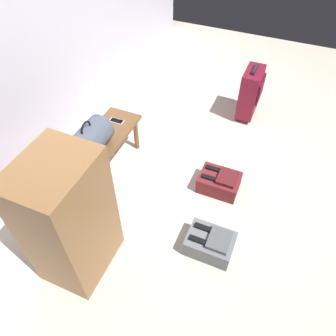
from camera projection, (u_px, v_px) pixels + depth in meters
ground_plane at (201, 169)px, 3.33m from camera, size 6.60×6.60×0.00m
back_wall at (34, 3)px, 2.74m from camera, size 6.00×0.10×2.80m
bench at (102, 146)px, 3.06m from camera, size 1.00×0.36×0.42m
duffel_bag_slate at (89, 141)px, 2.82m from camera, size 0.44×0.26×0.34m
cell_phone at (117, 121)px, 3.21m from camera, size 0.07×0.14×0.01m
suitcase_upright_burgundy at (251, 92)px, 3.71m from camera, size 0.38×0.22×0.64m
backpack_grey at (210, 243)px, 2.64m from camera, size 0.28×0.38×0.21m
backpack_maroon at (219, 182)px, 3.09m from camera, size 0.28×0.38×0.21m
side_cabinet at (69, 220)px, 2.25m from camera, size 0.56×0.44×1.10m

